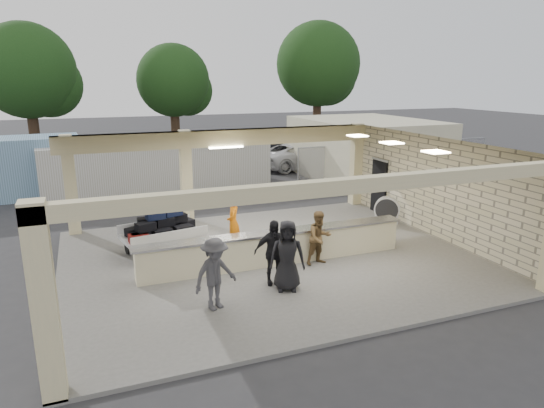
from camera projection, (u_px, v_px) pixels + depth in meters
name	position (u px, v px, depth m)	size (l,w,h in m)	color
ground	(270.00, 261.00, 14.73)	(120.00, 120.00, 0.00)	#2D2D30
pavilion	(268.00, 212.00, 15.07)	(12.01, 10.00, 3.55)	#5F5D58
baggage_counter	(276.00, 248.00, 14.13)	(8.20, 0.58, 0.98)	beige
luggage_cart	(161.00, 230.00, 14.89)	(2.61, 1.89, 1.39)	silver
drum_fan	(387.00, 209.00, 17.98)	(0.92, 0.83, 1.04)	silver
baggage_handler	(233.00, 222.00, 15.41)	(0.61, 0.34, 1.68)	orange
passenger_a	(319.00, 238.00, 14.01)	(0.78, 0.34, 1.60)	brown
passenger_b	(273.00, 252.00, 12.65)	(1.02, 0.37, 1.75)	black
passenger_c	(215.00, 274.00, 11.25)	(1.13, 0.40, 1.75)	#444348
passenger_d	(287.00, 256.00, 12.28)	(0.90, 0.37, 1.84)	black
car_white_a	(302.00, 156.00, 29.61)	(2.58, 5.43, 1.55)	silver
car_white_b	(389.00, 155.00, 30.41)	(1.65, 4.43, 1.40)	silver
car_dark	(273.00, 153.00, 30.58)	(1.69, 4.80, 1.60)	black
container_white	(160.00, 165.00, 24.02)	(11.06, 2.21, 2.40)	silver
fence	(398.00, 160.00, 26.45)	(12.06, 0.06, 2.03)	gray
tree_left	(33.00, 75.00, 32.38)	(6.60, 6.30, 9.00)	#382619
tree_mid	(177.00, 83.00, 37.87)	(6.00, 5.60, 8.00)	#382619
tree_right	(320.00, 68.00, 40.88)	(7.20, 7.00, 10.00)	#382619
adjacent_building	(365.00, 149.00, 26.69)	(6.00, 8.00, 3.20)	beige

